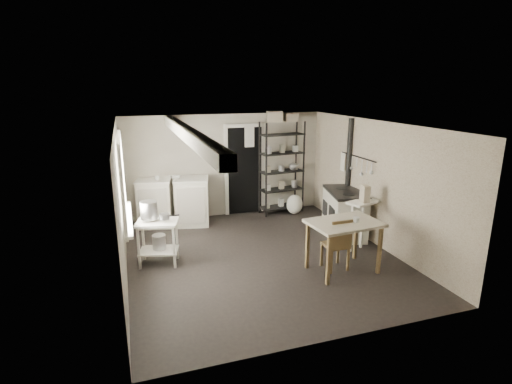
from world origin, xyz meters
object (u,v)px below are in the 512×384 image
object	(u,v)px
chair	(336,241)
flour_sack	(295,204)
prep_table	(158,241)
base_cabinets	(174,204)
stove	(344,214)
work_table	(343,249)
stockpot	(149,210)
shelf_rack	(281,173)

from	to	relation	value
chair	flour_sack	xyz separation A→B (m)	(0.52, 2.83, -0.24)
prep_table	base_cabinets	world-z (taller)	base_cabinets
base_cabinets	chair	bearing A→B (deg)	-41.14
flour_sack	stove	bearing A→B (deg)	-75.09
stove	work_table	distance (m)	1.66
flour_sack	chair	bearing A→B (deg)	-100.45
stockpot	chair	distance (m)	3.08
prep_table	shelf_rack	world-z (taller)	shelf_rack
prep_table	work_table	size ratio (longest dim) A/B	0.68
chair	shelf_rack	bearing A→B (deg)	83.58
prep_table	work_table	bearing A→B (deg)	-23.19
chair	flour_sack	world-z (taller)	chair
base_cabinets	work_table	size ratio (longest dim) A/B	1.41
base_cabinets	work_table	distance (m)	3.85
shelf_rack	stove	bearing A→B (deg)	-76.63
flour_sack	work_table	bearing A→B (deg)	-98.64
base_cabinets	flour_sack	xyz separation A→B (m)	(2.74, -0.15, -0.22)
prep_table	stove	xyz separation A→B (m)	(3.64, 0.22, 0.04)
shelf_rack	flour_sack	bearing A→B (deg)	-49.57
prep_table	base_cabinets	size ratio (longest dim) A/B	0.49
base_cabinets	work_table	world-z (taller)	base_cabinets
prep_table	stockpot	world-z (taller)	stockpot
stockpot	flour_sack	size ratio (longest dim) A/B	0.64
base_cabinets	shelf_rack	distance (m)	2.54
prep_table	work_table	xyz separation A→B (m)	(2.79, -1.19, -0.02)
work_table	chair	world-z (taller)	chair
stove	flour_sack	xyz separation A→B (m)	(-0.41, 1.52, -0.20)
base_cabinets	stockpot	bearing A→B (deg)	-95.91
flour_sack	shelf_rack	bearing A→B (deg)	137.56
prep_table	chair	size ratio (longest dim) A/B	0.85
stockpot	work_table	xyz separation A→B (m)	(2.90, -1.25, -0.56)
shelf_rack	flour_sack	xyz separation A→B (m)	(0.25, -0.23, -0.71)
shelf_rack	work_table	bearing A→B (deg)	-100.70
prep_table	shelf_rack	bearing A→B (deg)	33.49
shelf_rack	flour_sack	world-z (taller)	shelf_rack
stockpot	stove	bearing A→B (deg)	2.64
chair	stockpot	bearing A→B (deg)	156.81
chair	stove	bearing A→B (deg)	53.30
stockpot	flour_sack	world-z (taller)	stockpot
shelf_rack	stove	world-z (taller)	shelf_rack
stove	base_cabinets	bearing A→B (deg)	165.32
prep_table	stockpot	size ratio (longest dim) A/B	2.57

